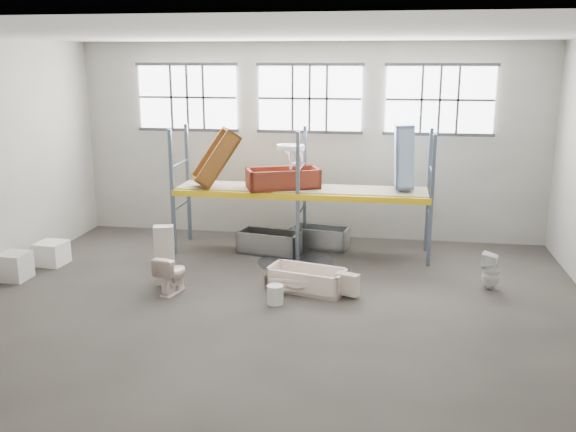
% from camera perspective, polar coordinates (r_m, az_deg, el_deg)
% --- Properties ---
extents(floor, '(12.00, 10.00, 0.10)m').
position_cam_1_polar(floor, '(12.07, -1.15, -8.42)').
color(floor, '#4D4741').
rests_on(floor, ground).
extents(ceiling, '(12.00, 10.00, 0.10)m').
position_cam_1_polar(ceiling, '(11.15, -1.28, 16.55)').
color(ceiling, silver).
rests_on(ceiling, ground).
extents(wall_back, '(12.00, 0.10, 5.00)m').
position_cam_1_polar(wall_back, '(16.27, 2.01, 6.79)').
color(wall_back, '#9E9D92').
rests_on(wall_back, ground).
extents(wall_front, '(12.00, 0.10, 5.00)m').
position_cam_1_polar(wall_front, '(6.58, -9.15, -4.50)').
color(wall_front, '#B4B2A6').
rests_on(wall_front, ground).
extents(window_left, '(2.60, 0.04, 1.60)m').
position_cam_1_polar(window_left, '(16.76, -9.12, 10.62)').
color(window_left, white).
rests_on(window_left, wall_back).
extents(window_mid, '(2.60, 0.04, 1.60)m').
position_cam_1_polar(window_mid, '(16.06, 1.99, 10.64)').
color(window_mid, white).
rests_on(window_mid, wall_back).
extents(window_right, '(2.60, 0.04, 1.60)m').
position_cam_1_polar(window_right, '(15.98, 13.64, 10.24)').
color(window_right, white).
rests_on(window_right, wall_back).
extents(rack_upright_la, '(0.08, 0.08, 3.00)m').
position_cam_1_polar(rack_upright_la, '(15.06, -10.48, 2.10)').
color(rack_upright_la, slate).
rests_on(rack_upright_la, floor).
extents(rack_upright_lb, '(0.08, 0.08, 3.00)m').
position_cam_1_polar(rack_upright_lb, '(16.17, -9.08, 2.99)').
color(rack_upright_lb, slate).
rests_on(rack_upright_lb, floor).
extents(rack_upright_ma, '(0.08, 0.08, 3.00)m').
position_cam_1_polar(rack_upright_ma, '(14.34, 0.89, 1.74)').
color(rack_upright_ma, slate).
rests_on(rack_upright_ma, floor).
extents(rack_upright_mb, '(0.08, 0.08, 3.00)m').
position_cam_1_polar(rack_upright_mb, '(15.51, 1.53, 2.68)').
color(rack_upright_mb, slate).
rests_on(rack_upright_mb, floor).
extents(rack_upright_ra, '(0.08, 0.08, 3.00)m').
position_cam_1_polar(rack_upright_ra, '(14.24, 12.93, 1.28)').
color(rack_upright_ra, slate).
rests_on(rack_upright_ra, floor).
extents(rack_upright_rb, '(0.08, 0.08, 3.00)m').
position_cam_1_polar(rack_upright_rb, '(15.41, 12.67, 2.26)').
color(rack_upright_rb, slate).
rests_on(rack_upright_rb, floor).
extents(rack_beam_front, '(6.00, 0.10, 0.14)m').
position_cam_1_polar(rack_beam_front, '(14.34, 0.89, 1.74)').
color(rack_beam_front, yellow).
rests_on(rack_beam_front, floor).
extents(rack_beam_back, '(6.00, 0.10, 0.14)m').
position_cam_1_polar(rack_beam_back, '(15.51, 1.53, 2.68)').
color(rack_beam_back, yellow).
rests_on(rack_beam_back, floor).
extents(shelf_deck, '(5.90, 1.10, 0.03)m').
position_cam_1_polar(shelf_deck, '(14.91, 1.23, 2.53)').
color(shelf_deck, gray).
rests_on(shelf_deck, floor).
extents(wet_patch, '(1.80, 1.80, 0.00)m').
position_cam_1_polar(wet_patch, '(14.55, 0.75, -4.20)').
color(wet_patch, black).
rests_on(wet_patch, floor).
extents(bathtub_beige, '(1.70, 1.10, 0.46)m').
position_cam_1_polar(bathtub_beige, '(12.78, 1.74, -5.77)').
color(bathtub_beige, beige).
rests_on(bathtub_beige, floor).
extents(cistern_spare, '(0.49, 0.35, 0.43)m').
position_cam_1_polar(cistern_spare, '(12.42, 5.44, -6.18)').
color(cistern_spare, beige).
rests_on(cistern_spare, bathtub_beige).
extents(sink_in_tub, '(0.58, 0.58, 0.16)m').
position_cam_1_polar(sink_in_tub, '(12.56, 0.81, -6.46)').
color(sink_in_tub, beige).
rests_on(sink_in_tub, bathtub_beige).
extents(toilet_beige, '(0.60, 0.85, 0.79)m').
position_cam_1_polar(toilet_beige, '(12.81, -10.54, -5.18)').
color(toilet_beige, '#F5DBD0').
rests_on(toilet_beige, floor).
extents(cistern_tall, '(0.46, 0.36, 1.24)m').
position_cam_1_polar(cistern_tall, '(13.26, -11.17, -3.50)').
color(cistern_tall, beige).
rests_on(cistern_tall, floor).
extents(toilet_white, '(0.45, 0.45, 0.78)m').
position_cam_1_polar(toilet_white, '(13.42, 17.97, -4.77)').
color(toilet_white, white).
rests_on(toilet_white, floor).
extents(steel_tub_left, '(1.59, 0.98, 0.54)m').
position_cam_1_polar(steel_tub_left, '(15.14, -1.69, -2.41)').
color(steel_tub_left, '#95989C').
rests_on(steel_tub_left, floor).
extents(steel_tub_right, '(1.49, 0.87, 0.51)m').
position_cam_1_polar(steel_tub_right, '(15.63, 2.93, -1.94)').
color(steel_tub_right, '#B5BABF').
rests_on(steel_tub_right, floor).
extents(rust_tub_flat, '(1.86, 1.35, 0.47)m').
position_cam_1_polar(rust_tub_flat, '(14.85, -0.46, 3.43)').
color(rust_tub_flat, maroon).
rests_on(rust_tub_flat, shelf_deck).
extents(rust_tub_tilted, '(1.35, 1.11, 1.42)m').
position_cam_1_polar(rust_tub_tilted, '(15.01, -6.56, 5.30)').
color(rust_tub_tilted, brown).
rests_on(rust_tub_tilted, shelf_deck).
extents(sink_on_shelf, '(0.82, 0.75, 0.59)m').
position_cam_1_polar(sink_on_shelf, '(14.69, 0.24, 4.40)').
color(sink_on_shelf, white).
rests_on(sink_on_shelf, rust_tub_flat).
extents(blue_tub_upright, '(0.50, 0.71, 1.47)m').
position_cam_1_polar(blue_tub_upright, '(14.74, 10.52, 5.38)').
color(blue_tub_upright, '#93ADDC').
rests_on(blue_tub_upright, shelf_deck).
extents(bucket, '(0.39, 0.39, 0.37)m').
position_cam_1_polar(bucket, '(12.11, -1.17, -7.16)').
color(bucket, silver).
rests_on(bucket, floor).
extents(carton_near, '(0.70, 0.60, 0.58)m').
position_cam_1_polar(carton_near, '(14.60, -23.82, -4.19)').
color(carton_near, beige).
rests_on(carton_near, floor).
extents(carton_far, '(0.66, 0.66, 0.52)m').
position_cam_1_polar(carton_far, '(15.32, -20.73, -3.18)').
color(carton_far, white).
rests_on(carton_far, floor).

